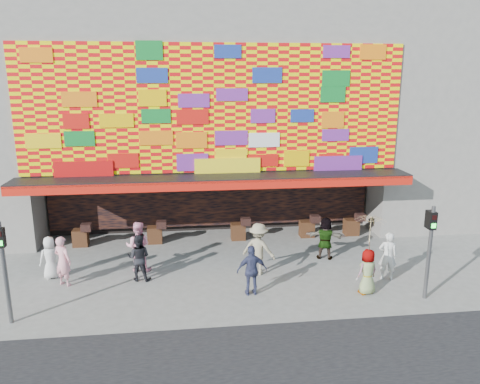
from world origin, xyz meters
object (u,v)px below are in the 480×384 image
(ped_i, at_px, (138,246))
(ped_c, at_px, (139,258))
(signal_right, at_px, (430,242))
(ped_h, at_px, (388,256))
(ped_d, at_px, (259,249))
(ped_b, at_px, (63,261))
(ped_e, at_px, (252,270))
(ped_f, at_px, (325,238))
(parasol, at_px, (370,230))
(signal_left, at_px, (4,261))
(ped_g, at_px, (367,272))
(ped_a, at_px, (50,258))

(ped_i, bearing_deg, ped_c, 104.55)
(signal_right, relative_size, ped_h, 1.77)
(ped_h, bearing_deg, ped_c, 10.87)
(ped_d, xyz_separation_m, ped_h, (4.29, -0.98, -0.08))
(signal_right, height_order, ped_b, signal_right)
(ped_c, xyz_separation_m, ped_e, (3.65, -1.55, 0.01))
(ped_b, distance_m, ped_f, 9.40)
(ped_b, relative_size, parasol, 0.92)
(ped_f, height_order, ped_h, ped_h)
(signal_left, distance_m, ped_e, 7.16)
(ped_c, xyz_separation_m, ped_d, (4.12, 0.02, 0.11))
(ped_f, xyz_separation_m, parasol, (0.46, -3.04, 1.34))
(ped_g, bearing_deg, ped_c, -33.02)
(ped_f, bearing_deg, ped_d, 41.14)
(ped_h, bearing_deg, ped_e, 24.41)
(ped_c, distance_m, parasol, 7.68)
(signal_right, bearing_deg, signal_left, 180.00)
(signal_right, distance_m, ped_i, 9.73)
(signal_left, relative_size, ped_e, 1.82)
(signal_left, bearing_deg, ped_f, 19.28)
(ped_a, distance_m, ped_c, 3.07)
(ped_c, relative_size, ped_g, 1.09)
(ped_b, distance_m, ped_h, 10.90)
(ped_c, bearing_deg, parasol, 175.93)
(signal_left, bearing_deg, parasol, 2.90)
(ped_a, bearing_deg, ped_h, 146.00)
(ped_b, relative_size, ped_c, 1.05)
(signal_left, xyz_separation_m, ped_d, (7.49, 2.48, -0.94))
(signal_left, relative_size, ped_i, 1.65)
(signal_left, relative_size, ped_c, 1.85)
(signal_left, height_order, ped_h, signal_left)
(ped_b, bearing_deg, ped_h, -154.94)
(ped_f, bearing_deg, ped_e, 59.02)
(ped_e, distance_m, ped_i, 4.43)
(signal_left, height_order, parasol, signal_left)
(ped_c, relative_size, ped_e, 0.99)
(parasol, bearing_deg, ped_b, 169.48)
(ped_a, height_order, ped_f, ped_f)
(ped_h, bearing_deg, ped_b, 12.90)
(signal_left, distance_m, ped_d, 7.95)
(ped_g, height_order, ped_i, ped_i)
(signal_right, bearing_deg, ped_b, 168.40)
(ped_i, bearing_deg, signal_left, 53.32)
(ped_b, height_order, ped_e, ped_b)
(ped_c, bearing_deg, ped_f, -160.10)
(ped_f, xyz_separation_m, ped_h, (1.55, -2.08, 0.03))
(ped_c, bearing_deg, ped_d, -169.10)
(signal_right, distance_m, ped_d, 5.58)
(ped_a, height_order, ped_b, ped_b)
(signal_left, bearing_deg, ped_a, 83.27)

